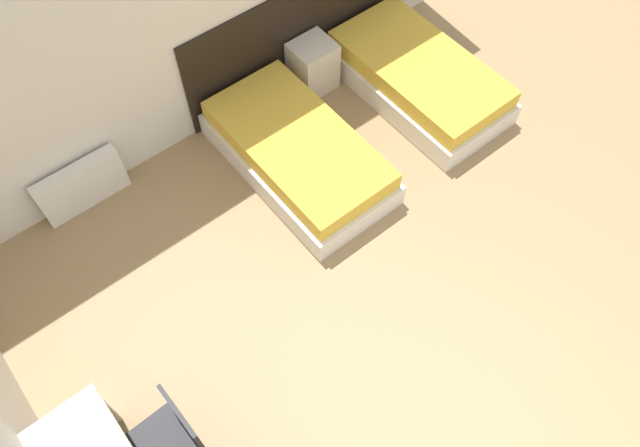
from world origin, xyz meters
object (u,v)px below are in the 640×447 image
(chair_near_laptop, at_px, (168,441))
(bed_near_window, at_px, (298,153))
(nightstand, at_px, (313,66))
(bed_near_door, at_px, (418,77))

(chair_near_laptop, bearing_deg, bed_near_window, 32.95)
(nightstand, bearing_deg, bed_near_window, -135.74)
(bed_near_window, distance_m, chair_near_laptop, 2.81)
(bed_near_window, height_order, bed_near_door, same)
(bed_near_door, height_order, nightstand, nightstand)
(bed_near_window, relative_size, bed_near_door, 1.00)
(bed_near_window, xyz_separation_m, nightstand, (0.77, 0.75, 0.06))
(bed_near_door, bearing_deg, chair_near_laptop, -157.93)
(chair_near_laptop, bearing_deg, bed_near_door, 20.93)
(bed_near_window, xyz_separation_m, bed_near_door, (1.55, 0.00, 0.00))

